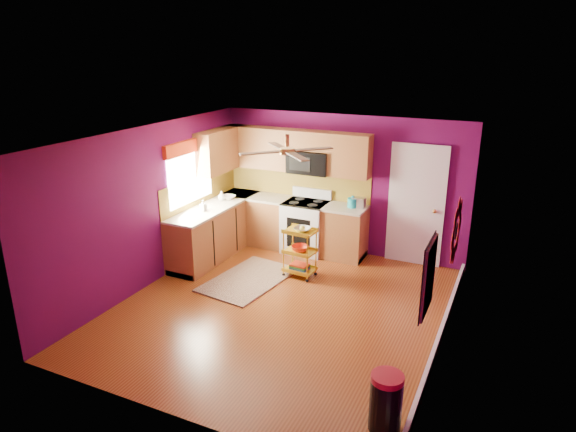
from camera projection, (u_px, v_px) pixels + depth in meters
The scene contains 18 objects.
ground at pixel (281, 309), 7.43m from camera, with size 5.00×5.00×0.00m, color #652B0F.
room_envelope at pixel (283, 201), 6.90m from camera, with size 4.54×5.04×2.52m.
lower_cabinets at pixel (258, 228), 9.39m from camera, with size 2.81×2.31×0.94m.
electric_range at pixel (306, 226), 9.37m from camera, with size 0.76×0.66×1.13m.
upper_cabinetry at pixel (271, 152), 9.22m from camera, with size 2.80×2.30×1.26m.
left_window at pixel (190, 163), 8.67m from camera, with size 0.08×1.35×1.08m.
panel_door at pixel (416, 207), 8.68m from camera, with size 0.95×0.11×2.15m.
right_wall_art at pixel (445, 249), 5.79m from camera, with size 0.04×2.74×1.04m.
ceiling_fan at pixel (287, 150), 6.87m from camera, with size 1.01×1.01×0.26m.
shag_rug at pixel (249, 279), 8.33m from camera, with size 0.99×1.61×0.02m, color black.
rolling_cart at pixel (300, 250), 8.34m from camera, with size 0.52×0.40×0.89m.
trash_can at pixel (386, 402), 5.03m from camera, with size 0.40×0.41×0.62m.
teal_kettle at pixel (353, 203), 8.91m from camera, with size 0.18×0.18×0.21m.
toaster at pixel (359, 202), 8.90m from camera, with size 0.22×0.15×0.18m, color beige.
soap_bottle_a at pixel (203, 206), 8.70m from camera, with size 0.09×0.09×0.20m, color #EA3F72.
soap_bottle_b at pixel (222, 196), 9.31m from camera, with size 0.13×0.13×0.17m, color white.
counter_dish at pixel (228, 197), 9.41m from camera, with size 0.25×0.25×0.06m, color white.
counter_cup at pixel (204, 207), 8.79m from camera, with size 0.11×0.11×0.09m, color white.
Camera 1 is at (2.89, -5.95, 3.65)m, focal length 32.00 mm.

